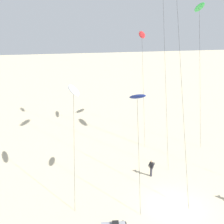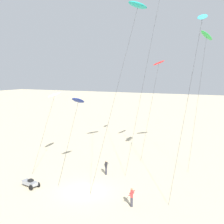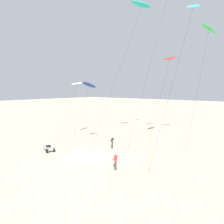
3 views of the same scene
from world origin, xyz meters
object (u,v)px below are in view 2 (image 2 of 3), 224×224
Objects in this scene: kite_cyan at (202,18)px; kite_flyer_middle at (106,167)px; kite_white at (54,95)px; kite_flyer_nearest at (132,197)px; kite_green at (207,36)px; kite_teal at (138,6)px; kite_red at (159,64)px; kite_navy at (78,101)px; beach_buggy at (30,183)px.

kite_flyer_middle is at bearing -166.07° from kite_cyan.
kite_white reaches higher than kite_flyer_nearest.
kite_green is at bearing 44.63° from kite_flyer_middle.
kite_teal is 1.09× the size of kite_cyan.
kite_teal is 18.03m from kite_flyer_middle.
kite_white is at bearing -151.63° from kite_green.
kite_teal is (-0.21, -8.13, 5.91)m from kite_red.
kite_cyan reaches higher than kite_white.
kite_navy reaches higher than beach_buggy.
kite_cyan is at bearing 63.57° from kite_flyer_nearest.
kite_flyer_nearest is (7.64, -3.94, -7.53)m from kite_navy.
kite_flyer_nearest is 10.72m from beach_buggy.
kite_red reaches higher than kite_white.
kite_navy is 9.63m from beach_buggy.
kite_cyan reaches higher than kite_green.
kite_cyan is at bearing 13.93° from kite_flyer_middle.
kite_white is 4.28× the size of beach_buggy.
kite_cyan is at bearing 30.33° from beach_buggy.
kite_flyer_nearest is at bearing -116.43° from kite_cyan.
kite_red is at bearing 47.30° from kite_white.
kite_red is 7.96× the size of kite_flyer_nearest.
kite_flyer_middle is (-9.07, -8.96, -14.80)m from kite_green.
kite_green is at bearing 75.74° from kite_flyer_nearest.
beach_buggy is at bearing -115.35° from kite_red.
kite_teal is 7.11m from kite_cyan.
kite_red is (-6.33, 1.89, -3.06)m from kite_green.
kite_flyer_middle is at bearing -132.91° from kite_teal.
kite_teal reaches higher than kite_flyer_middle.
kite_flyer_nearest is (-4.06, -8.16, -15.75)m from kite_cyan.
kite_cyan is at bearing 19.84° from kite_navy.
kite_teal is at bearing 47.09° from kite_flyer_middle.
beach_buggy is (-7.92, -9.03, -18.11)m from kite_teal.
kite_green is 25.98m from beach_buggy.
beach_buggy is at bearing -124.71° from kite_navy.
kite_cyan is 18.47m from kite_flyer_middle.
kite_white is 0.48× the size of kite_teal.
kite_red is 20.56m from kite_flyer_nearest.
kite_navy is at bearing -136.41° from kite_green.
kite_teal reaches higher than kite_cyan.
beach_buggy is (-14.75, -8.63, -16.22)m from kite_cyan.
kite_red is 0.76× the size of kite_cyan.
kite_navy is at bearing -136.45° from kite_teal.
kite_red is (9.76, 10.58, 3.93)m from kite_white.
beach_buggy is at bearing -130.48° from kite_flyer_middle.
kite_red is 22.57m from beach_buggy.
beach_buggy is (-14.46, -15.26, -15.27)m from kite_green.
kite_cyan is at bearing -52.15° from kite_red.
kite_green reaches higher than kite_flyer_nearest.
kite_teal is at bearing 43.55° from kite_navy.
kite_white is 1.01× the size of kite_navy.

